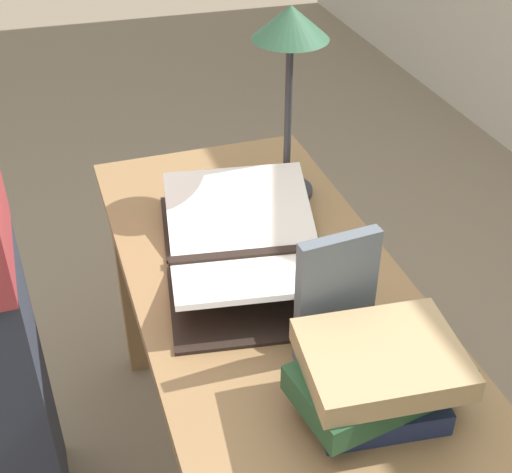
# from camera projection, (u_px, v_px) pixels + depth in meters

# --- Properties ---
(reading_desk) EXTENTS (1.24, 0.59, 0.74)m
(reading_desk) POSITION_uv_depth(u_px,v_px,m) (266.00, 318.00, 1.63)
(reading_desk) COLOR #937047
(reading_desk) RESTS_ON ground_plane
(open_book) EXTENTS (0.62, 0.44, 0.10)m
(open_book) POSITION_uv_depth(u_px,v_px,m) (246.00, 249.00, 1.60)
(open_book) COLOR black
(open_book) RESTS_ON reading_desk
(book_stack_tall) EXTENTS (0.24, 0.31, 0.15)m
(book_stack_tall) POSITION_uv_depth(u_px,v_px,m) (379.00, 377.00, 1.21)
(book_stack_tall) COLOR #1E284C
(book_stack_tall) RESTS_ON reading_desk
(book_standing_upright) EXTENTS (0.04, 0.16, 0.27)m
(book_standing_upright) POSITION_uv_depth(u_px,v_px,m) (336.00, 297.00, 1.30)
(book_standing_upright) COLOR slate
(book_standing_upright) RESTS_ON reading_desk
(reading_lamp) EXTENTS (0.18, 0.18, 0.49)m
(reading_lamp) POSITION_uv_depth(u_px,v_px,m) (290.00, 46.00, 1.62)
(reading_lamp) COLOR #2D2D33
(reading_lamp) RESTS_ON reading_desk
(coffee_mug) EXTENTS (0.09, 0.10, 0.10)m
(coffee_mug) POSITION_uv_depth(u_px,v_px,m) (318.00, 313.00, 1.39)
(coffee_mug) COLOR #28282D
(coffee_mug) RESTS_ON reading_desk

